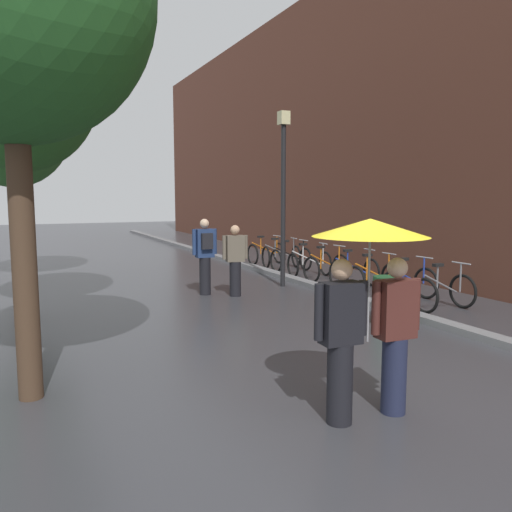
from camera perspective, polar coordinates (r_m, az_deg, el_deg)
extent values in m
plane|color=#38383D|center=(5.96, 12.95, -15.90)|extent=(80.00, 80.00, 0.00)
cube|color=brown|center=(19.76, 18.36, 13.01)|extent=(8.00, 36.00, 9.09)
cube|color=slate|center=(15.92, -0.31, -1.26)|extent=(0.30, 36.00, 0.12)
cylinder|color=#473323|center=(6.17, -24.37, -0.18)|extent=(0.26, 0.26, 3.20)
cylinder|color=#473323|center=(10.09, -24.13, 2.01)|extent=(0.23, 0.23, 3.09)
ellipsoid|color=#2D6628|center=(10.27, -24.91, 17.50)|extent=(2.75, 2.75, 3.21)
cylinder|color=#473323|center=(14.89, -25.09, 2.92)|extent=(0.21, 0.21, 2.90)
ellipsoid|color=#387533|center=(14.98, -25.62, 13.23)|extent=(2.98, 2.98, 3.30)
torus|color=black|center=(11.21, 21.98, -3.65)|extent=(0.08, 0.70, 0.70)
torus|color=black|center=(10.47, 18.27, -4.20)|extent=(0.08, 0.70, 0.70)
cylinder|color=slate|center=(10.73, 19.86, -2.93)|extent=(0.88, 0.06, 0.43)
cylinder|color=slate|center=(10.64, 19.50, -2.58)|extent=(0.04, 0.04, 0.55)
cube|color=black|center=(10.60, 19.56, -0.95)|extent=(0.22, 0.11, 0.06)
cylinder|color=slate|center=(11.10, 21.77, -2.22)|extent=(0.04, 0.04, 0.58)
cylinder|color=#9E9EA3|center=(11.06, 21.83, -0.74)|extent=(0.04, 0.46, 0.03)
torus|color=black|center=(11.95, 18.35, -2.89)|extent=(0.12, 0.70, 0.70)
torus|color=black|center=(11.21, 14.91, -3.39)|extent=(0.12, 0.70, 0.70)
cylinder|color=#233DA8|center=(11.46, 16.37, -2.20)|extent=(0.88, 0.12, 0.43)
cylinder|color=#233DA8|center=(11.38, 16.03, -1.87)|extent=(0.04, 0.04, 0.55)
cube|color=black|center=(11.34, 16.08, -0.34)|extent=(0.23, 0.12, 0.06)
cylinder|color=#233DA8|center=(11.84, 18.15, -1.54)|extent=(0.04, 0.04, 0.58)
cylinder|color=#9E9EA3|center=(11.80, 18.20, -0.15)|extent=(0.07, 0.46, 0.03)
torus|color=black|center=(12.47, 14.78, -2.37)|extent=(0.07, 0.70, 0.70)
torus|color=black|center=(11.84, 11.02, -2.75)|extent=(0.07, 0.70, 0.70)
cylinder|color=orange|center=(12.06, 12.60, -1.65)|extent=(0.88, 0.05, 0.43)
cylinder|color=orange|center=(11.98, 12.22, -1.33)|extent=(0.04, 0.04, 0.55)
cube|color=black|center=(11.94, 12.26, 0.12)|extent=(0.22, 0.10, 0.06)
cylinder|color=orange|center=(12.38, 14.53, -1.07)|extent=(0.04, 0.04, 0.58)
cylinder|color=#9E9EA3|center=(12.34, 14.57, 0.26)|extent=(0.03, 0.46, 0.03)
torus|color=black|center=(13.28, 12.71, -1.76)|extent=(0.10, 0.70, 0.70)
torus|color=black|center=(12.73, 8.93, -2.04)|extent=(0.10, 0.70, 0.70)
cylinder|color=#233DA8|center=(12.91, 10.50, -1.05)|extent=(0.88, 0.09, 0.43)
cylinder|color=#233DA8|center=(12.85, 10.13, -0.75)|extent=(0.04, 0.04, 0.55)
cube|color=black|center=(12.81, 10.16, 0.61)|extent=(0.23, 0.11, 0.06)
cylinder|color=#233DA8|center=(13.19, 12.46, -0.54)|extent=(0.04, 0.04, 0.58)
cylinder|color=#9E9EA3|center=(13.16, 12.49, 0.71)|extent=(0.05, 0.46, 0.03)
torus|color=black|center=(14.10, 9.44, -1.20)|extent=(0.14, 0.70, 0.70)
torus|color=black|center=(13.44, 6.19, -1.53)|extent=(0.14, 0.70, 0.70)
cylinder|color=orange|center=(13.67, 7.54, -0.57)|extent=(0.88, 0.14, 0.43)
cylinder|color=orange|center=(13.60, 7.21, -0.29)|extent=(0.04, 0.04, 0.55)
cube|color=black|center=(13.57, 7.23, 0.99)|extent=(0.23, 0.13, 0.06)
cylinder|color=orange|center=(14.00, 9.21, -0.05)|extent=(0.04, 0.04, 0.58)
cylinder|color=#9E9EA3|center=(13.97, 9.24, 1.13)|extent=(0.08, 0.46, 0.03)
torus|color=black|center=(14.70, 7.72, -0.85)|extent=(0.11, 0.70, 0.70)
torus|color=black|center=(14.24, 4.12, -1.05)|extent=(0.11, 0.70, 0.70)
cylinder|color=silver|center=(14.39, 5.60, -0.18)|extent=(0.88, 0.10, 0.43)
cylinder|color=silver|center=(14.34, 5.24, 0.10)|extent=(0.04, 0.04, 0.55)
cube|color=black|center=(14.31, 5.25, 1.32)|extent=(0.23, 0.12, 0.06)
cylinder|color=silver|center=(14.63, 7.46, 0.26)|extent=(0.04, 0.04, 0.58)
cylinder|color=#9E9EA3|center=(14.60, 7.48, 1.39)|extent=(0.06, 0.46, 0.03)
torus|color=black|center=(15.68, 5.52, -0.34)|extent=(0.07, 0.70, 0.70)
torus|color=black|center=(15.17, 2.24, -0.56)|extent=(0.07, 0.70, 0.70)
cylinder|color=black|center=(15.35, 3.58, 0.27)|extent=(0.88, 0.05, 0.43)
cylinder|color=black|center=(15.29, 3.25, 0.53)|extent=(0.04, 0.04, 0.55)
cube|color=black|center=(15.26, 3.26, 1.67)|extent=(0.22, 0.10, 0.06)
cylinder|color=black|center=(15.61, 5.27, 0.70)|extent=(0.04, 0.04, 0.58)
cylinder|color=#9E9EA3|center=(15.58, 5.29, 1.76)|extent=(0.04, 0.46, 0.03)
torus|color=black|center=(16.37, 4.47, -0.03)|extent=(0.14, 0.70, 0.70)
torus|color=black|center=(16.00, 1.11, -0.17)|extent=(0.14, 0.70, 0.70)
cylinder|color=slate|center=(16.12, 2.47, 0.59)|extent=(0.88, 0.14, 0.43)
cylinder|color=slate|center=(16.08, 2.14, 0.84)|extent=(0.04, 0.04, 0.55)
cube|color=black|center=(16.05, 2.14, 1.93)|extent=(0.23, 0.12, 0.06)
cylinder|color=slate|center=(16.31, 4.21, 0.97)|extent=(0.04, 0.04, 0.58)
cylinder|color=#9E9EA3|center=(16.28, 4.22, 1.98)|extent=(0.08, 0.46, 0.03)
torus|color=black|center=(17.30, 2.56, 0.35)|extent=(0.12, 0.70, 0.70)
torus|color=black|center=(16.77, -0.37, 0.15)|extent=(0.12, 0.70, 0.70)
cylinder|color=orange|center=(16.96, 0.83, 0.90)|extent=(0.88, 0.12, 0.43)
cylinder|color=orange|center=(16.90, 0.53, 1.14)|extent=(0.04, 0.04, 0.55)
cube|color=black|center=(16.87, 0.53, 2.17)|extent=(0.23, 0.12, 0.06)
cylinder|color=orange|center=(17.23, 2.34, 1.29)|extent=(0.04, 0.04, 0.58)
cylinder|color=#9E9EA3|center=(17.20, 2.34, 2.25)|extent=(0.07, 0.46, 0.03)
cylinder|color=black|center=(5.35, 9.28, -13.79)|extent=(0.26, 0.26, 0.82)
cube|color=black|center=(5.14, 9.43, -6.27)|extent=(0.41, 0.24, 0.62)
sphere|color=tan|center=(5.06, 9.53, -1.49)|extent=(0.21, 0.21, 0.21)
cylinder|color=black|center=(5.01, 6.99, -6.21)|extent=(0.09, 0.09, 0.55)
cylinder|color=black|center=(5.26, 11.77, -5.66)|extent=(0.09, 0.09, 0.55)
cylinder|color=#1E233D|center=(5.70, 15.07, -12.67)|extent=(0.26, 0.26, 0.81)
cube|color=#4C231E|center=(5.51, 15.30, -5.69)|extent=(0.41, 0.24, 0.61)
sphere|color=beige|center=(5.43, 15.44, -1.27)|extent=(0.21, 0.21, 0.21)
cylinder|color=#4C231E|center=(5.36, 13.17, -5.65)|extent=(0.09, 0.09, 0.55)
cylinder|color=#4C231E|center=(5.66, 17.32, -5.12)|extent=(0.09, 0.09, 0.55)
cylinder|color=#9E9EA3|center=(5.29, 12.41, -3.57)|extent=(0.02, 0.02, 1.09)
cone|color=yellow|center=(5.22, 12.58, 3.09)|extent=(1.16, 1.16, 0.18)
cylinder|color=black|center=(12.77, 3.04, 5.46)|extent=(0.12, 0.12, 3.99)
cube|color=beige|center=(12.90, 3.10, 15.06)|extent=(0.24, 0.24, 0.32)
cylinder|color=#1E4C28|center=(9.45, 14.14, -4.76)|extent=(0.44, 0.44, 0.85)
cylinder|color=black|center=(11.66, -2.32, -2.54)|extent=(0.26, 0.26, 0.79)
cube|color=#665B4C|center=(11.57, -2.33, 0.84)|extent=(0.43, 0.28, 0.59)
sphere|color=tan|center=(11.54, -2.34, 2.93)|extent=(0.21, 0.21, 0.21)
cylinder|color=#665B4C|center=(11.63, -1.14, 1.03)|extent=(0.09, 0.09, 0.53)
cylinder|color=#665B4C|center=(11.51, -3.54, 0.95)|extent=(0.09, 0.09, 0.53)
cylinder|color=black|center=(11.87, -5.68, -2.22)|extent=(0.26, 0.26, 0.87)
cube|color=navy|center=(11.78, -5.72, 1.43)|extent=(0.40, 0.22, 0.65)
sphere|color=beige|center=(11.74, -5.75, 3.62)|extent=(0.21, 0.21, 0.21)
cylinder|color=navy|center=(11.69, -6.88, 1.53)|extent=(0.09, 0.09, 0.59)
cylinder|color=navy|center=(11.86, -4.59, 1.64)|extent=(0.09, 0.09, 0.59)
cube|color=black|center=(11.64, -5.49, 1.65)|extent=(0.26, 0.14, 0.36)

